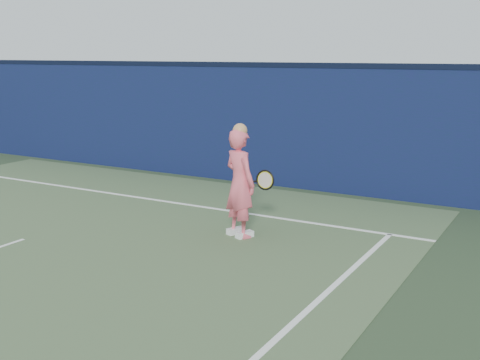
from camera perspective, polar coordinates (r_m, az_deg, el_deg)
The scene contains 4 objects.
backstop_wall at distance 13.66m, azimuth -2.50°, elevation 5.46°, with size 24.00×0.40×2.50m, color #0C1B37.
wall_cap at distance 13.58m, azimuth -2.55°, elevation 10.92°, with size 24.00×0.42×0.10m, color black.
player at distance 9.19m, azimuth 0.00°, elevation -0.27°, with size 0.72×0.62×1.76m.
racket at distance 9.45m, azimuth 2.27°, elevation -0.02°, with size 0.59×0.22×0.33m.
Camera 1 is at (7.20, -5.01, 2.80)m, focal length 45.00 mm.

